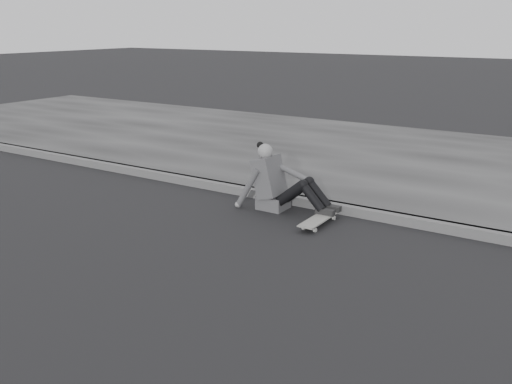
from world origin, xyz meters
TOP-DOWN VIEW (x-y plane):
  - ground at (0.00, 0.00)m, footprint 80.00×80.00m
  - curb at (0.00, 2.58)m, footprint 24.00×0.16m
  - sidewalk at (0.00, 5.60)m, footprint 24.00×6.00m
  - skateboard at (0.25, 2.01)m, footprint 0.20×0.78m
  - seated_woman at (-0.48, 2.26)m, footprint 1.38×0.46m

SIDE VIEW (x-z plane):
  - ground at x=0.00m, z-range 0.00..0.00m
  - curb at x=0.00m, z-range 0.00..0.12m
  - sidewalk at x=0.00m, z-range 0.00..0.12m
  - skateboard at x=0.25m, z-range 0.03..0.12m
  - seated_woman at x=-0.48m, z-range -0.08..0.80m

